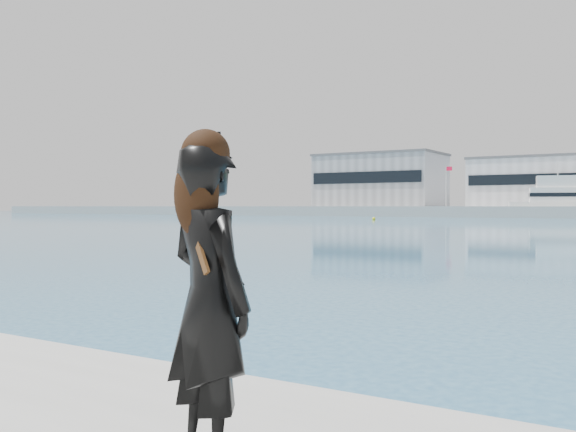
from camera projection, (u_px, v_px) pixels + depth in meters
name	position (u px, v px, depth m)	size (l,w,h in m)	color
warehouse_grey_left	(381.00, 180.00, 141.07)	(26.52, 16.36, 11.50)	gray
warehouse_white	(539.00, 182.00, 123.68)	(24.48, 15.35, 9.50)	silver
flagpole_left	(446.00, 183.00, 126.14)	(1.28, 0.16, 8.00)	silver
motor_yacht	(568.00, 202.00, 109.77)	(21.14, 10.44, 9.51)	white
buoy_far	(374.00, 220.00, 94.50)	(0.50, 0.50, 0.50)	yellow
woman	(209.00, 292.00, 3.01)	(0.64, 0.52, 1.59)	black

